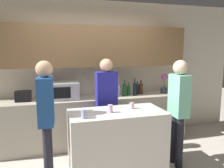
% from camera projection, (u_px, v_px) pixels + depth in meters
% --- Properties ---
extents(back_wall, '(6.40, 0.40, 2.70)m').
position_uv_depth(back_wall, '(90.00, 62.00, 4.21)').
color(back_wall, beige).
rests_on(back_wall, ground_plane).
extents(back_counter, '(3.60, 0.62, 0.89)m').
position_uv_depth(back_counter, '(93.00, 120.00, 4.13)').
color(back_counter, '#B7AD99').
rests_on(back_counter, ground_plane).
extents(kitchen_island, '(1.34, 0.66, 0.91)m').
position_uv_depth(kitchen_island, '(117.00, 142.00, 3.13)').
color(kitchen_island, beige).
rests_on(kitchen_island, ground_plane).
extents(microwave, '(0.52, 0.39, 0.30)m').
position_uv_depth(microwave, '(64.00, 91.00, 3.88)').
color(microwave, '#B7BABC').
rests_on(microwave, back_counter).
extents(toaster, '(0.26, 0.16, 0.18)m').
position_uv_depth(toaster, '(23.00, 96.00, 3.71)').
color(toaster, black).
rests_on(toaster, back_counter).
extents(potted_plant, '(0.14, 0.14, 0.39)m').
position_uv_depth(potted_plant, '(164.00, 83.00, 4.41)').
color(potted_plant, '#333D4C').
rests_on(potted_plant, back_counter).
extents(bottle_0, '(0.08, 0.08, 0.33)m').
position_uv_depth(bottle_0, '(108.00, 89.00, 4.15)').
color(bottle_0, '#472814').
rests_on(bottle_0, back_counter).
extents(bottle_1, '(0.06, 0.06, 0.28)m').
position_uv_depth(bottle_1, '(112.00, 89.00, 4.26)').
color(bottle_1, maroon).
rests_on(bottle_1, back_counter).
extents(bottle_2, '(0.09, 0.09, 0.28)m').
position_uv_depth(bottle_2, '(118.00, 90.00, 4.20)').
color(bottle_2, silver).
rests_on(bottle_2, back_counter).
extents(bottle_3, '(0.08, 0.08, 0.30)m').
position_uv_depth(bottle_3, '(124.00, 90.00, 4.16)').
color(bottle_3, '#194723').
rests_on(bottle_3, back_counter).
extents(bottle_4, '(0.07, 0.07, 0.25)m').
position_uv_depth(bottle_4, '(129.00, 90.00, 4.21)').
color(bottle_4, '#194723').
rests_on(bottle_4, back_counter).
extents(bottle_5, '(0.07, 0.07, 0.33)m').
position_uv_depth(bottle_5, '(135.00, 89.00, 4.17)').
color(bottle_5, black).
rests_on(bottle_5, back_counter).
extents(bottle_6, '(0.07, 0.07, 0.26)m').
position_uv_depth(bottle_6, '(137.00, 89.00, 4.30)').
color(bottle_6, black).
rests_on(bottle_6, back_counter).
extents(bottle_7, '(0.09, 0.09, 0.28)m').
position_uv_depth(bottle_7, '(141.00, 88.00, 4.35)').
color(bottle_7, '#472814').
rests_on(bottle_7, back_counter).
extents(cup_0, '(0.07, 0.07, 0.09)m').
position_uv_depth(cup_0, '(132.00, 106.00, 3.19)').
color(cup_0, '#D6A7C9').
rests_on(cup_0, kitchen_island).
extents(cup_1, '(0.07, 0.07, 0.11)m').
position_uv_depth(cup_1, '(110.00, 109.00, 2.99)').
color(cup_1, silver).
rests_on(cup_1, kitchen_island).
extents(cup_2, '(0.07, 0.07, 0.11)m').
position_uv_depth(cup_2, '(84.00, 114.00, 2.73)').
color(cup_2, '#A6A6D1').
rests_on(cup_2, kitchen_island).
extents(person_left, '(0.21, 0.35, 1.63)m').
position_uv_depth(person_left, '(46.00, 111.00, 2.85)').
color(person_left, black).
rests_on(person_left, ground_plane).
extents(person_center, '(0.21, 0.35, 1.62)m').
position_uv_depth(person_center, '(179.00, 104.00, 3.26)').
color(person_center, black).
rests_on(person_center, ground_plane).
extents(person_right, '(0.34, 0.21, 1.62)m').
position_uv_depth(person_right, '(106.00, 99.00, 3.61)').
color(person_right, black).
rests_on(person_right, ground_plane).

